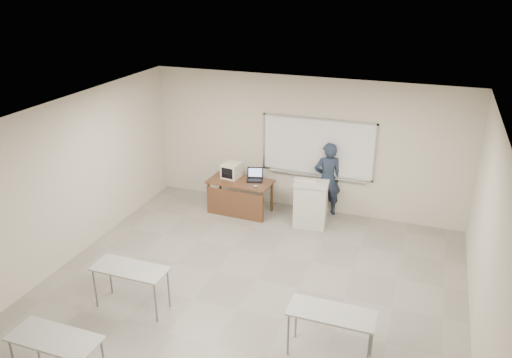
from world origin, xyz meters
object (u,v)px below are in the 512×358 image
at_px(crt_monitor, 232,170).
at_px(keyboard, 305,180).
at_px(laptop, 256,177).
at_px(mouse, 256,186).
at_px(whiteboard, 318,148).
at_px(podium, 310,204).
at_px(instructor_desk, 238,191).
at_px(presenter, 327,179).

distance_m(crt_monitor, keyboard, 1.73).
distance_m(laptop, mouse, 0.38).
xyz_separation_m(whiteboard, crt_monitor, (-1.80, -0.54, -0.57)).
distance_m(whiteboard, keyboard, 0.85).
distance_m(podium, crt_monitor, 1.93).
relative_size(whiteboard, mouse, 24.74).
distance_m(whiteboard, instructor_desk, 1.97).
height_order(whiteboard, instructor_desk, whiteboard).
bearing_deg(whiteboard, laptop, -157.63).
distance_m(mouse, presenter, 1.58).
relative_size(crt_monitor, keyboard, 0.91).
height_order(instructor_desk, keyboard, keyboard).
height_order(podium, mouse, podium).
bearing_deg(podium, laptop, 162.84).
relative_size(instructor_desk, podium, 1.42).
height_order(podium, crt_monitor, crt_monitor).
bearing_deg(presenter, mouse, 3.94).
bearing_deg(instructor_desk, laptop, 43.66).
distance_m(podium, keyboard, 0.53).
height_order(instructor_desk, mouse, mouse).
distance_m(podium, mouse, 1.23).
relative_size(podium, crt_monitor, 2.38).
distance_m(crt_monitor, laptop, 0.57).
bearing_deg(instructor_desk, presenter, 22.37).
xyz_separation_m(crt_monitor, keyboard, (1.72, -0.15, 0.08)).
relative_size(laptop, keyboard, 0.77).
bearing_deg(laptop, crt_monitor, 166.98).
distance_m(whiteboard, presenter, 0.71).
bearing_deg(whiteboard, mouse, -142.08).
height_order(podium, presenter, presenter).
bearing_deg(crt_monitor, laptop, 10.86).
xyz_separation_m(laptop, mouse, (0.13, -0.36, -0.04)).
bearing_deg(presenter, instructor_desk, -4.49).
xyz_separation_m(podium, crt_monitor, (-1.87, 0.23, 0.42)).
bearing_deg(keyboard, mouse, -175.05).
bearing_deg(crt_monitor, instructor_desk, -35.82).
relative_size(podium, mouse, 9.78).
bearing_deg(laptop, presenter, -1.64).
height_order(laptop, keyboard, laptop).
xyz_separation_m(whiteboard, instructor_desk, (-1.55, -0.78, -0.94)).
bearing_deg(crt_monitor, keyboard, 2.77).
height_order(whiteboard, crt_monitor, whiteboard).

